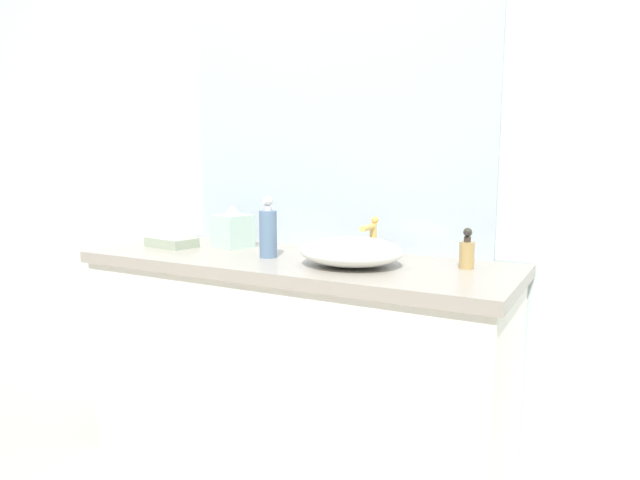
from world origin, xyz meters
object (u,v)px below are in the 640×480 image
Objects in this scene: sink_basin at (351,251)px; tissue_box at (233,229)px; folded_hand_towel at (172,242)px; lotion_bottle at (467,252)px; soap_dispenser at (269,231)px.

sink_basin is 2.05× the size of tissue_box.
folded_hand_towel is at bearing 179.11° from sink_basin.
sink_basin is at bearing -158.70° from lotion_bottle.
soap_dispenser is (-0.35, -0.00, 0.05)m from sink_basin.
soap_dispenser is 0.73m from lotion_bottle.
lotion_bottle reaches higher than folded_hand_towel.
sink_basin is 0.86m from folded_hand_towel.
sink_basin is 0.64m from tissue_box.
tissue_box is at bearing 167.81° from sink_basin.
lotion_bottle is at bearing 6.05° from folded_hand_towel.
soap_dispenser is 1.68× the size of lotion_bottle.
sink_basin is 0.40m from lotion_bottle.
sink_basin is 0.35m from soap_dispenser.
lotion_bottle is 0.66× the size of folded_hand_towel.
soap_dispenser reaches higher than sink_basin.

